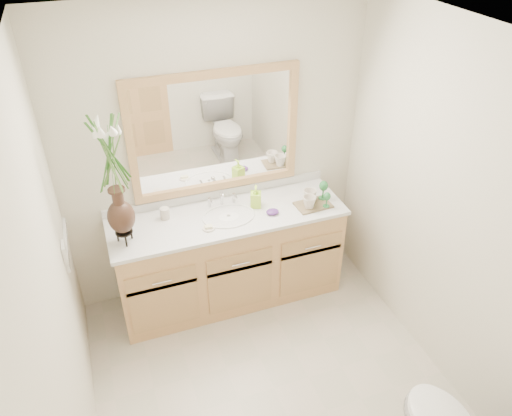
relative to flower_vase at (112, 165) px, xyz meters
name	(u,v)px	position (x,y,z in m)	size (l,w,h in m)	color
floor	(274,388)	(0.79, -0.94, -1.45)	(2.60, 2.60, 0.00)	beige
ceiling	(285,44)	(0.79, -0.94, 0.95)	(2.40, 2.60, 0.02)	white
wall_back	(216,156)	(0.79, 0.36, -0.25)	(2.40, 0.02, 2.40)	beige
wall_left	(58,308)	(-0.41, -0.94, -0.25)	(0.02, 2.60, 2.40)	beige
wall_right	(451,216)	(1.99, -0.94, -0.25)	(0.02, 2.60, 2.40)	beige
vanity	(230,258)	(0.79, 0.08, -1.05)	(1.80, 0.55, 0.80)	tan
counter	(228,217)	(0.79, 0.08, -0.64)	(1.84, 0.57, 0.03)	silver
sink	(229,222)	(0.79, 0.06, -0.68)	(0.38, 0.34, 0.23)	white
mirror	(215,133)	(0.79, 0.34, -0.05)	(1.32, 0.04, 0.97)	white
switch_plate	(64,252)	(-0.40, -0.17, -0.47)	(0.02, 0.12, 0.12)	white
flower_vase	(112,165)	(0.00, 0.00, 0.00)	(0.22, 0.22, 0.92)	black
tumbler	(165,213)	(0.33, 0.20, -0.58)	(0.07, 0.07, 0.09)	beige
soap_dish	(209,228)	(0.60, -0.05, -0.61)	(0.09, 0.09, 0.03)	beige
soap_bottle	(256,197)	(1.04, 0.12, -0.54)	(0.08, 0.08, 0.17)	#AFE736
purple_dish	(272,212)	(1.12, -0.03, -0.61)	(0.10, 0.08, 0.04)	#522878
tray	(313,205)	(1.47, -0.03, -0.62)	(0.28, 0.19, 0.01)	brown
mug_left	(309,202)	(1.42, -0.06, -0.56)	(0.11, 0.10, 0.11)	beige
mug_right	(310,195)	(1.46, 0.03, -0.56)	(0.11, 0.10, 0.11)	beige
goblet_front	(327,197)	(1.55, -0.09, -0.52)	(0.06, 0.06, 0.13)	#277639
goblet_back	(324,187)	(1.58, 0.02, -0.50)	(0.07, 0.07, 0.16)	#277639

